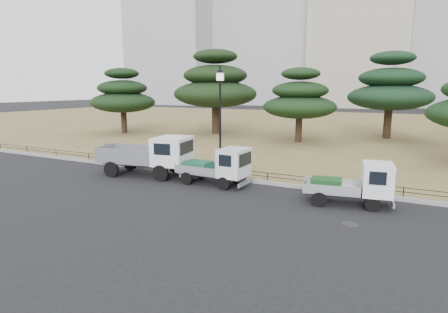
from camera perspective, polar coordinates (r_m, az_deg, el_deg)
The scene contains 14 objects.
ground at distance 16.87m, azimuth -3.12°, elevation -5.44°, with size 220.00×220.00×0.00m, color black.
lawn at distance 45.57m, azimuth 16.70°, elevation 4.27°, with size 120.00×56.00×0.15m, color olive.
curb at distance 19.06m, azimuth 0.83°, elevation -3.32°, with size 120.00×0.25×0.16m, color gray.
truck_large at distance 20.08m, azimuth -11.20°, elevation 0.40°, with size 5.12×2.65×2.13m.
truck_kei_front at distance 17.88m, azimuth -0.91°, elevation -1.50°, with size 3.51×1.60×1.84m.
truck_kei_rear at distance 15.70m, azimuth 19.27°, elevation -3.95°, with size 3.51×1.93×1.74m.
street_lamp at distance 19.11m, azimuth -0.59°, elevation 8.04°, with size 0.49×0.49×5.42m.
pipe_fence at distance 19.11m, azimuth 1.03°, elevation -2.18°, with size 38.00×0.04×0.40m.
tarp_pile at distance 24.50m, azimuth -16.77°, elevation 0.47°, with size 1.68×1.31×1.04m.
manhole at distance 13.71m, azimuth 18.65°, elevation -9.76°, with size 0.60×0.60×0.01m, color #2D2D30.
pine_west_far at distance 38.76m, azimuth -15.17°, elevation 8.91°, with size 6.32×6.32×6.38m.
pine_west_near at distance 36.91m, azimuth -1.32°, elevation 10.75°, with size 8.11×8.11×8.11m.
pine_center_left at distance 31.59m, azimuth 11.47°, elevation 8.51°, with size 6.00×6.00×6.10m.
pine_center_right at distance 36.35m, azimuth 23.99°, elevation 9.45°, with size 7.17×7.17×7.60m.
Camera 1 is at (8.21, -14.00, 4.60)m, focal length 30.00 mm.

